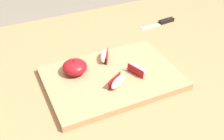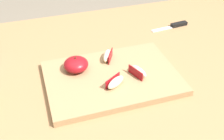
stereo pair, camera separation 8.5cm
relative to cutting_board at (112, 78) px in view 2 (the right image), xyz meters
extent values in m
cube|color=#9E754C|center=(0.05, 0.04, -0.02)|extent=(1.47, 0.92, 0.03)
cube|color=#9E754C|center=(0.73, 0.44, -0.40)|extent=(0.06, 0.06, 0.73)
cube|color=#A37F56|center=(0.00, 0.00, 0.00)|extent=(0.40, 0.28, 0.02)
ellipsoid|color=maroon|center=(-0.10, 0.06, 0.03)|extent=(0.08, 0.08, 0.04)
cylinder|color=#4C3319|center=(-0.10, 0.06, 0.05)|extent=(0.00, 0.00, 0.01)
ellipsoid|color=beige|center=(0.01, 0.09, 0.02)|extent=(0.05, 0.07, 0.03)
cube|color=maroon|center=(0.02, 0.08, 0.02)|extent=(0.03, 0.06, 0.03)
ellipsoid|color=beige|center=(0.08, -0.02, 0.02)|extent=(0.04, 0.07, 0.03)
cube|color=maroon|center=(0.07, -0.03, 0.02)|extent=(0.02, 0.06, 0.03)
ellipsoid|color=beige|center=(-0.01, -0.05, 0.02)|extent=(0.07, 0.05, 0.03)
cube|color=maroon|center=(-0.01, -0.04, 0.02)|extent=(0.05, 0.03, 0.03)
cube|color=silver|center=(0.29, 0.25, -0.01)|extent=(0.09, 0.03, 0.00)
cube|color=black|center=(0.37, 0.26, 0.00)|extent=(0.07, 0.03, 0.01)
camera|label=1|loc=(-0.29, -0.62, 0.54)|focal=45.33mm
camera|label=2|loc=(-0.21, -0.65, 0.54)|focal=45.33mm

